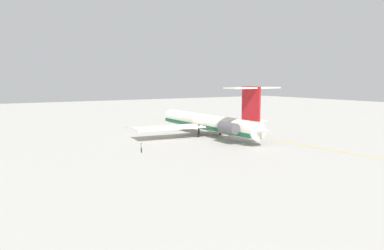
% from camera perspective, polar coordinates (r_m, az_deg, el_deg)
% --- Properties ---
extents(ground, '(287.58, 287.58, 0.00)m').
position_cam_1_polar(ground, '(94.08, 7.22, -0.62)').
color(ground, '#B7B5AD').
extents(main_jetliner, '(39.42, 35.12, 11.51)m').
position_cam_1_polar(main_jetliner, '(80.99, 2.83, 0.41)').
color(main_jetliner, silver).
rests_on(main_jetliner, ground).
extents(ground_crew_near_nose, '(0.29, 0.40, 1.82)m').
position_cam_1_polar(ground_crew_near_nose, '(111.32, 5.40, 1.22)').
color(ground_crew_near_nose, black).
rests_on(ground_crew_near_nose, ground).
extents(ground_crew_near_tail, '(0.45, 0.29, 1.83)m').
position_cam_1_polar(ground_crew_near_tail, '(63.41, -8.12, -3.37)').
color(ground_crew_near_tail, black).
rests_on(ground_crew_near_tail, ground).
extents(safety_cone_nose, '(0.40, 0.40, 0.55)m').
position_cam_1_polar(safety_cone_nose, '(95.63, -10.47, -0.39)').
color(safety_cone_nose, '#EA590F').
rests_on(safety_cone_nose, ground).
extents(safety_cone_wingtip, '(0.40, 0.40, 0.55)m').
position_cam_1_polar(safety_cone_wingtip, '(108.19, 4.06, 0.59)').
color(safety_cone_wingtip, '#EA590F').
rests_on(safety_cone_wingtip, ground).
extents(taxiway_centreline, '(80.75, 6.27, 0.01)m').
position_cam_1_polar(taxiway_centreline, '(86.81, 6.62, -1.26)').
color(taxiway_centreline, gold).
rests_on(taxiway_centreline, ground).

